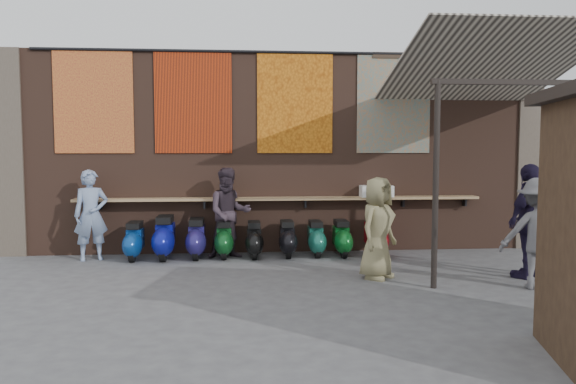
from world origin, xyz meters
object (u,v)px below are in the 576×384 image
Objects in this scene: shelf_box at (376,191)px; scooter_stool_5 at (287,239)px; scooter_stool_6 at (316,239)px; diner_left at (91,215)px; scooter_stool_7 at (342,238)px; scooter_stool_0 at (134,241)px; scooter_stool_8 at (375,236)px; diner_right at (229,213)px; scooter_stool_3 at (224,239)px; scooter_stool_1 at (165,238)px; shopper_navy at (530,221)px; shopper_grey at (538,233)px; scooter_stool_4 at (254,240)px; shopper_tan at (378,228)px; scooter_stool_2 at (197,239)px.

shelf_box reaches higher than scooter_stool_5.
diner_left reaches higher than scooter_stool_6.
scooter_stool_7 is at bearing -156.84° from shelf_box.
scooter_stool_8 is at bearing 0.05° from scooter_stool_0.
diner_right is (-2.93, -0.30, -0.37)m from shelf_box.
scooter_stool_6 is at bearing 0.34° from scooter_stool_3.
scooter_stool_1 is 0.46× the size of shopper_navy.
scooter_stool_8 is 0.49× the size of shopper_grey.
scooter_stool_7 is at bearing -0.48° from scooter_stool_4.
scooter_stool_5 is at bearing 1.35° from scooter_stool_0.
diner_right reaches higher than scooter_stool_7.
diner_right is at bearing 95.59° from shopper_tan.
shopper_grey is at bearing -30.35° from scooter_stool_3.
shopper_tan is at bearing -102.92° from scooter_stool_8.
scooter_stool_8 is at bearing -76.47° from shopper_navy.
shopper_navy reaches higher than diner_right.
scooter_stool_3 is 0.91× the size of scooter_stool_8.
shopper_navy reaches higher than scooter_stool_1.
scooter_stool_3 is (1.12, 0.04, -0.05)m from scooter_stool_1.
scooter_stool_7 is 2.24m from diner_right.
diner_right reaches higher than scooter_stool_6.
scooter_stool_6 is at bearing 1.24° from scooter_stool_0.
scooter_stool_3 is at bearing -174.66° from shelf_box.
scooter_stool_2 is 0.52m from scooter_stool_3.
shopper_grey is at bearing -24.98° from scooter_stool_1.
shopper_tan is (3.04, -1.92, 0.45)m from scooter_stool_2.
scooter_stool_8 is (4.62, 0.00, 0.03)m from scooter_stool_0.
scooter_stool_1 is 1.19× the size of scooter_stool_6.
shopper_tan reaches higher than scooter_stool_3.
shelf_box is at bearing 30.70° from shopper_tan.
shopper_navy reaches higher than scooter_stool_2.
scooter_stool_1 is at bearing -5.66° from shopper_grey.
scooter_stool_0 is 2.25m from scooter_stool_4.
scooter_stool_0 is 3.96m from scooter_stool_7.
diner_left reaches higher than scooter_stool_4.
scooter_stool_2 is 2.30m from scooter_stool_6.
shopper_navy reaches higher than shopper_grey.
diner_left is (-5.41, 0.04, 0.46)m from scooter_stool_8.
diner_left is at bearing -47.05° from shopper_navy.
shopper_navy is (7.45, -2.08, 0.08)m from diner_left.
diner_left is 7.73m from shopper_navy.
scooter_stool_7 is 0.89× the size of scooter_stool_8.
scooter_stool_1 is 1.42m from diner_left.
shopper_tan is (2.51, -1.93, 0.47)m from scooter_stool_3.
shopper_navy reaches higher than diner_left.
shelf_box reaches higher than scooter_stool_1.
scooter_stool_0 is at bearing -177.80° from scooter_stool_3.
scooter_stool_7 is at bearing 51.03° from shopper_tan.
scooter_stool_7 is (1.70, -0.01, 0.00)m from scooter_stool_4.
scooter_stool_6 is 0.43× the size of shopper_grey.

